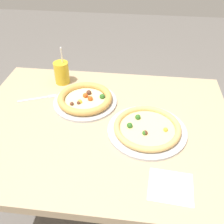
{
  "coord_description": "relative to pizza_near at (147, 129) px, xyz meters",
  "views": [
    {
      "loc": [
        0.17,
        -0.91,
        1.54
      ],
      "look_at": [
        0.05,
        0.05,
        0.78
      ],
      "focal_mm": 41.46,
      "sensor_mm": 36.0,
      "label": 1
    }
  ],
  "objects": [
    {
      "name": "fork",
      "position": [
        -0.57,
        0.19,
        -0.02
      ],
      "size": [
        0.19,
        0.1,
        0.0
      ],
      "color": "silver",
      "rests_on": "dining_table"
    },
    {
      "name": "dining_table",
      "position": [
        -0.22,
        0.03,
        -0.12
      ],
      "size": [
        1.24,
        0.94,
        0.75
      ],
      "color": "tan",
      "rests_on": "ground"
    },
    {
      "name": "drink_cup_colored",
      "position": [
        -0.49,
        0.37,
        0.05
      ],
      "size": [
        0.08,
        0.08,
        0.22
      ],
      "color": "gold",
      "rests_on": "dining_table"
    },
    {
      "name": "pizza_far",
      "position": [
        -0.32,
        0.18,
        0.0
      ],
      "size": [
        0.33,
        0.33,
        0.05
      ],
      "color": "#B7B7BC",
      "rests_on": "dining_table"
    },
    {
      "name": "ground_plane",
      "position": [
        -0.22,
        0.03,
        -0.77
      ],
      "size": [
        8.0,
        8.0,
        0.0
      ],
      "primitive_type": "plane",
      "color": "#66605B"
    },
    {
      "name": "paper_napkin",
      "position": [
        0.09,
        -0.29,
        -0.02
      ],
      "size": [
        0.17,
        0.16,
        0.0
      ],
      "primitive_type": "cube",
      "rotation": [
        0.0,
        0.0,
        -0.07
      ],
      "color": "white",
      "rests_on": "dining_table"
    },
    {
      "name": "pizza_near",
      "position": [
        0.0,
        0.0,
        0.0
      ],
      "size": [
        0.36,
        0.36,
        0.04
      ],
      "color": "#B7B7BC",
      "rests_on": "dining_table"
    }
  ]
}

